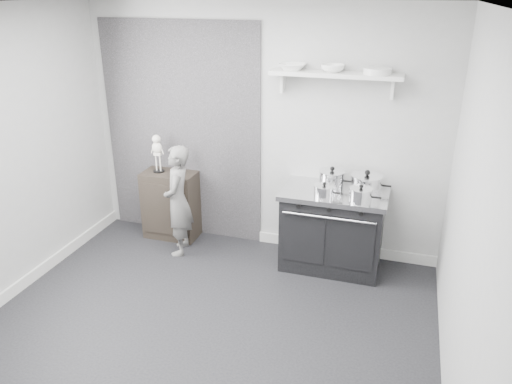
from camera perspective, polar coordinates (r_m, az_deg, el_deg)
ground at (r=4.59m, az=-6.23°, el=-15.58°), size 4.00×4.00×0.00m
room_shell at (r=3.97m, az=-7.55°, el=5.02°), size 4.02×3.62×2.71m
wall_shelf at (r=5.08m, az=9.09°, el=13.03°), size 1.30×0.26×0.24m
stove at (r=5.36m, az=8.72°, el=-4.17°), size 1.09×0.68×0.87m
side_cabinet at (r=6.03m, az=-9.66°, el=-1.43°), size 0.63×0.36×0.81m
child at (r=5.56m, az=-8.91°, el=-1.00°), size 0.40×0.52×1.26m
pot_back_left at (r=5.25m, az=8.65°, el=1.50°), size 0.36×0.27×0.22m
pot_back_right at (r=5.22m, az=12.52°, el=1.02°), size 0.41×0.32×0.23m
pot_front_right at (r=4.94m, az=11.88°, el=-0.33°), size 0.31×0.23×0.18m
pot_front_center at (r=5.00m, az=7.79°, el=0.12°), size 0.30×0.21×0.16m
skeleton_full at (r=5.86m, az=-11.22°, el=4.67°), size 0.14×0.09×0.51m
skeleton_torso at (r=5.76m, az=-8.71°, el=3.88°), size 0.11×0.07×0.39m
bowl_large at (r=5.14m, az=4.17°, el=14.09°), size 0.27×0.27×0.07m
bowl_small at (r=5.07m, az=8.74°, el=13.81°), size 0.24×0.24×0.07m
plate_stack at (r=5.02m, az=13.69°, el=13.29°), size 0.27×0.27×0.06m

